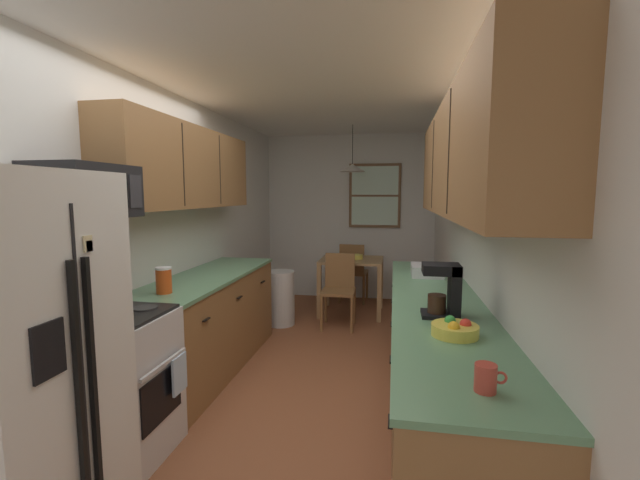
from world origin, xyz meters
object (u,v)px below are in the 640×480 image
at_px(refrigerator, 13,369).
at_px(trash_bin, 280,298).
at_px(table_serving_bowl, 356,257).
at_px(mug_by_coffeemaker, 486,378).
at_px(stove_range, 114,384).
at_px(dining_table, 352,269).
at_px(dining_chair_far, 353,270).
at_px(dish_rack, 427,270).
at_px(storage_canister, 164,280).
at_px(microwave_over_range, 86,191).
at_px(coffee_maker, 446,289).
at_px(fruit_bowl, 455,329).
at_px(dining_chair_near, 339,286).

height_order(refrigerator, trash_bin, refrigerator).
bearing_deg(refrigerator, table_serving_bowl, 74.20).
relative_size(trash_bin, mug_by_coffeemaker, 5.75).
relative_size(refrigerator, stove_range, 1.58).
height_order(dining_table, dining_chair_far, dining_chair_far).
bearing_deg(dish_rack, storage_canister, -152.62).
relative_size(dining_chair_far, mug_by_coffeemaker, 7.59).
distance_m(microwave_over_range, storage_canister, 0.90).
distance_m(trash_bin, table_serving_bowl, 1.19).
xyz_separation_m(microwave_over_range, coffee_maker, (2.11, 0.36, -0.59)).
bearing_deg(microwave_over_range, stove_range, -0.03).
xyz_separation_m(stove_range, table_serving_bowl, (1.19, 3.36, 0.32)).
bearing_deg(table_serving_bowl, dining_chair_far, 99.94).
bearing_deg(dining_table, dining_chair_far, 93.79).
distance_m(trash_bin, fruit_bowl, 3.25).
bearing_deg(mug_by_coffeemaker, coffee_maker, 92.12).
bearing_deg(stove_range, mug_by_coffeemaker, -16.20).
relative_size(dining_table, dish_rack, 2.47).
height_order(refrigerator, table_serving_bowl, refrigerator).
distance_m(fruit_bowl, table_serving_bowl, 3.44).
distance_m(refrigerator, coffee_maker, 2.23).
height_order(dining_chair_near, trash_bin, dining_chair_near).
bearing_deg(refrigerator, stove_range, 93.28).
distance_m(refrigerator, microwave_over_range, 1.05).
bearing_deg(storage_canister, dish_rack, 27.38).
height_order(dining_table, storage_canister, storage_canister).
relative_size(dining_chair_near, dish_rack, 2.65).
relative_size(stove_range, dish_rack, 3.24).
bearing_deg(stove_range, dining_table, 71.53).
height_order(fruit_bowl, dish_rack, dish_rack).
relative_size(microwave_over_range, dining_chair_near, 0.63).
distance_m(stove_range, storage_canister, 0.80).
bearing_deg(refrigerator, trash_bin, 85.71).
distance_m(trash_bin, coffee_maker, 3.00).
relative_size(dining_table, trash_bin, 1.23).
bearing_deg(refrigerator, dining_chair_near, 74.14).
relative_size(storage_canister, mug_by_coffeemaker, 1.67).
bearing_deg(dining_chair_near, trash_bin, -174.17).
bearing_deg(fruit_bowl, dining_table, 104.83).
bearing_deg(dining_chair_far, stove_range, -105.44).
bearing_deg(stove_range, microwave_over_range, 179.97).
bearing_deg(dish_rack, fruit_bowl, -89.25).
relative_size(dining_chair_far, fruit_bowl, 3.72).
bearing_deg(trash_bin, dish_rack, -32.61).
relative_size(refrigerator, coffee_maker, 5.40).
bearing_deg(coffee_maker, dining_table, 106.24).
bearing_deg(stove_range, storage_canister, 90.53).
relative_size(microwave_over_range, storage_canister, 2.89).
height_order(microwave_over_range, fruit_bowl, microwave_over_range).
distance_m(mug_by_coffeemaker, dish_rack, 2.23).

